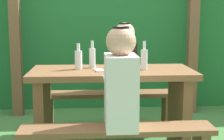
# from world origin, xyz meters

# --- Properties ---
(hedge_backdrop) EXTENTS (6.40, 0.93, 1.88)m
(hedge_backdrop) POSITION_xyz_m (0.00, 1.95, 0.94)
(hedge_backdrop) COLOR #216B30
(hedge_backdrop) RESTS_ON ground_plane
(pergola_post_left) EXTENTS (0.12, 0.12, 1.98)m
(pergola_post_left) POSITION_xyz_m (-1.07, 1.22, 0.99)
(pergola_post_left) COLOR brown
(pergola_post_left) RESTS_ON ground_plane
(pergola_post_right) EXTENTS (0.12, 0.12, 1.98)m
(pergola_post_right) POSITION_xyz_m (1.07, 1.22, 0.99)
(pergola_post_right) COLOR brown
(pergola_post_right) RESTS_ON ground_plane
(picnic_table) EXTENTS (1.40, 0.64, 0.75)m
(picnic_table) POSITION_xyz_m (0.00, 0.00, 0.51)
(picnic_table) COLOR brown
(picnic_table) RESTS_ON ground_plane
(bench_far) EXTENTS (1.40, 0.24, 0.42)m
(bench_far) POSITION_xyz_m (0.00, 0.57, 0.30)
(bench_far) COLOR brown
(bench_far) RESTS_ON ground_plane
(person_white_shirt) EXTENTS (0.25, 0.35, 0.72)m
(person_white_shirt) POSITION_xyz_m (0.03, -0.56, 0.75)
(person_white_shirt) COLOR white
(person_white_shirt) RESTS_ON bench_near
(person_black_coat) EXTENTS (0.25, 0.35, 0.72)m
(person_black_coat) POSITION_xyz_m (0.16, 0.56, 0.75)
(person_black_coat) COLOR black
(person_black_coat) RESTS_ON bench_far
(drinking_glass) EXTENTS (0.07, 0.07, 0.09)m
(drinking_glass) POSITION_xyz_m (0.07, 0.11, 0.79)
(drinking_glass) COLOR silver
(drinking_glass) RESTS_ON picnic_table
(bottle_left) EXTENTS (0.06, 0.06, 0.25)m
(bottle_left) POSITION_xyz_m (0.27, -0.04, 0.84)
(bottle_left) COLOR silver
(bottle_left) RESTS_ON picnic_table
(bottle_right) EXTENTS (0.06, 0.06, 0.24)m
(bottle_right) POSITION_xyz_m (-0.17, 0.11, 0.84)
(bottle_right) COLOR silver
(bottle_right) RESTS_ON picnic_table
(bottle_center) EXTENTS (0.06, 0.06, 0.23)m
(bottle_center) POSITION_xyz_m (-0.29, 0.04, 0.84)
(bottle_center) COLOR silver
(bottle_center) RESTS_ON picnic_table
(cell_phone) EXTENTS (0.09, 0.15, 0.01)m
(cell_phone) POSITION_xyz_m (-0.11, -0.06, 0.75)
(cell_phone) COLOR silver
(cell_phone) RESTS_ON picnic_table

